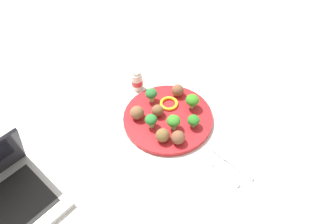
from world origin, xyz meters
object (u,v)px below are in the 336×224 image
at_px(fork, 221,168).
at_px(yogurt_bottle, 137,81).
at_px(broccoli_floret_back_right, 194,120).
at_px(broccoli_floret_near_rim, 152,121).
at_px(meatball_front_right, 178,90).
at_px(plate, 168,118).
at_px(meatball_mid_left, 178,137).
at_px(pepper_ring_far_rim, 169,103).
at_px(broccoli_floret_back_left, 174,121).
at_px(meatball_back_left, 137,113).
at_px(broccoli_floret_mid_right, 192,100).
at_px(meatball_mid_right, 163,135).
at_px(napkin, 227,167).
at_px(meatball_front_left, 158,111).
at_px(broccoli_floret_mid_left, 151,94).
at_px(knife, 230,161).

bearing_deg(fork, yogurt_bottle, -0.37).
bearing_deg(broccoli_floret_back_right, broccoli_floret_near_rim, 53.63).
height_order(broccoli_floret_near_rim, meatball_front_right, broccoli_floret_near_rim).
distance_m(plate, meatball_mid_left, 0.11).
height_order(pepper_ring_far_rim, yogurt_bottle, yogurt_bottle).
xyz_separation_m(broccoli_floret_back_left, meatball_back_left, (0.10, 0.06, -0.01)).
xyz_separation_m(broccoli_floret_mid_right, meatball_mid_right, (-0.04, 0.15, -0.01)).
bearing_deg(fork, pepper_ring_far_rim, -6.37).
height_order(meatball_mid_left, napkin, meatball_mid_left).
relative_size(broccoli_floret_mid_right, meatball_front_left, 1.32).
bearing_deg(fork, broccoli_floret_mid_left, 0.87).
height_order(plate, meatball_mid_right, meatball_mid_right).
distance_m(broccoli_floret_back_left, meatball_front_right, 0.14).
bearing_deg(meatball_mid_left, meatball_front_left, -8.04).
bearing_deg(broccoli_floret_mid_left, knife, -172.74).
distance_m(napkin, knife, 0.02).
xyz_separation_m(meatball_mid_right, meatball_mid_left, (-0.03, -0.03, -0.00)).
relative_size(meatball_front_right, meatball_front_left, 1.07).
height_order(napkin, yogurt_bottle, yogurt_bottle).
distance_m(meatball_mid_right, fork, 0.19).
relative_size(plate, yogurt_bottle, 3.72).
distance_m(meatball_front_left, napkin, 0.27).
height_order(broccoli_floret_mid_left, fork, broccoli_floret_mid_left).
xyz_separation_m(broccoli_floret_back_left, knife, (-0.19, -0.05, -0.04)).
xyz_separation_m(meatball_front_left, knife, (-0.26, -0.06, -0.03)).
height_order(plate, meatball_back_left, meatball_back_left).
bearing_deg(yogurt_bottle, meatball_back_left, 145.85).
bearing_deg(broccoli_floret_back_right, meatball_front_left, 29.14).
relative_size(broccoli_floret_mid_left, broccoli_floret_mid_right, 0.96).
relative_size(broccoli_floret_mid_right, fork, 0.41).
bearing_deg(knife, fork, 91.98).
bearing_deg(pepper_ring_far_rim, yogurt_bottle, 11.20).
distance_m(broccoli_floret_mid_left, yogurt_bottle, 0.09).
bearing_deg(broccoli_floret_back_left, broccoli_floret_back_right, -120.48).
bearing_deg(broccoli_floret_back_right, napkin, 174.79).
xyz_separation_m(meatball_front_right, meatball_mid_right, (-0.12, 0.15, 0.00)).
xyz_separation_m(plate, meatball_mid_left, (-0.09, 0.04, 0.03)).
bearing_deg(napkin, broccoli_floret_back_left, 10.89).
bearing_deg(broccoli_floret_back_right, knife, -179.08).
height_order(fork, knife, same).
height_order(meatball_mid_right, pepper_ring_far_rim, meatball_mid_right).
bearing_deg(meatball_front_left, broccoli_floret_near_rim, 123.37).
bearing_deg(plate, meatball_mid_left, 158.31).
bearing_deg(fork, napkin, -110.34).
relative_size(meatball_back_left, fork, 0.36).
relative_size(broccoli_floret_back_left, meatball_mid_right, 1.18).
bearing_deg(pepper_ring_far_rim, meatball_back_left, 81.10).
height_order(meatball_front_left, fork, meatball_front_left).
bearing_deg(broccoli_floret_mid_left, meatball_front_left, 162.86).
xyz_separation_m(broccoli_floret_back_right, knife, (-0.16, -0.00, -0.03)).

